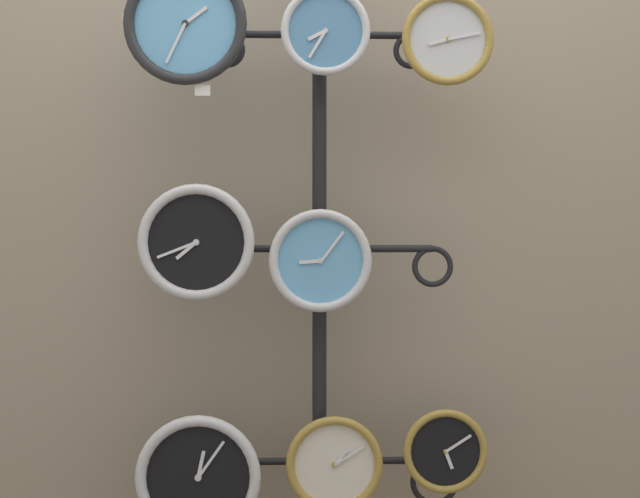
% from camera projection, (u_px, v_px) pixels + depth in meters
% --- Properties ---
extents(shop_wall, '(4.40, 0.04, 2.80)m').
position_uv_depth(shop_wall, '(318.00, 157.00, 2.57)').
color(shop_wall, gray).
rests_on(shop_wall, ground_plane).
extents(display_stand, '(0.76, 0.35, 2.02)m').
position_uv_depth(display_stand, '(319.00, 401.00, 2.42)').
color(display_stand, black).
rests_on(display_stand, ground_plane).
extents(clock_top_left, '(0.32, 0.04, 0.32)m').
position_uv_depth(clock_top_left, '(185.00, 24.00, 2.29)').
color(clock_top_left, '#60A8DB').
extents(clock_top_center, '(0.23, 0.04, 0.23)m').
position_uv_depth(clock_top_center, '(325.00, 31.00, 2.30)').
color(clock_top_center, '#4C84B2').
extents(clock_top_right, '(0.24, 0.04, 0.24)m').
position_uv_depth(clock_top_right, '(448.00, 40.00, 2.31)').
color(clock_top_right, silver).
extents(clock_middle_left, '(0.30, 0.04, 0.30)m').
position_uv_depth(clock_middle_left, '(196.00, 242.00, 2.32)').
color(clock_middle_left, black).
extents(clock_middle_center, '(0.27, 0.04, 0.27)m').
position_uv_depth(clock_middle_center, '(321.00, 261.00, 2.33)').
color(clock_middle_center, '#60A8DB').
extents(clock_bottom_left, '(0.32, 0.04, 0.32)m').
position_uv_depth(clock_bottom_left, '(198.00, 477.00, 2.30)').
color(clock_bottom_left, black).
extents(clock_bottom_center, '(0.26, 0.04, 0.26)m').
position_uv_depth(clock_bottom_center, '(334.00, 464.00, 2.33)').
color(clock_bottom_center, silver).
extents(clock_bottom_right, '(0.22, 0.04, 0.22)m').
position_uv_depth(clock_bottom_right, '(445.00, 451.00, 2.34)').
color(clock_bottom_right, black).
extents(price_tag_upper, '(0.04, 0.00, 0.03)m').
position_uv_depth(price_tag_upper, '(202.00, 90.00, 2.29)').
color(price_tag_upper, white).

